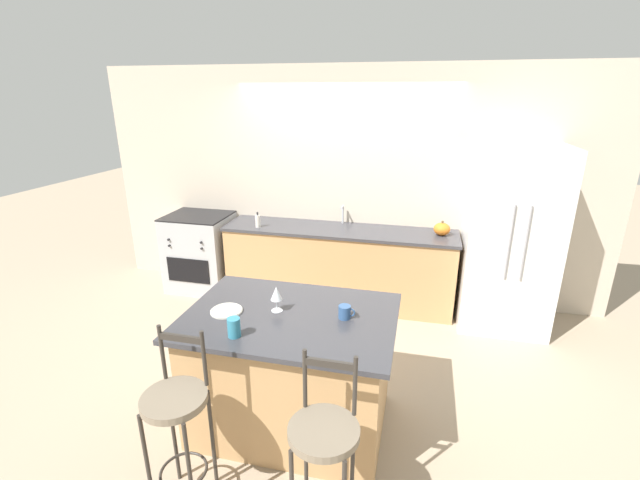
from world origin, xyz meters
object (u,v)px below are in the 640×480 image
Objects in this scene: bar_stool_far at (324,450)px; pumpkin_decoration at (442,229)px; wine_glass at (276,294)px; soap_bottle at (258,221)px; oven_range at (201,252)px; tumbler_cup at (234,327)px; refrigerator at (509,239)px; coffee_mug at (345,312)px; bar_stool_near at (177,417)px; dinner_plate at (226,311)px.

pumpkin_decoration is at bearing 77.70° from bar_stool_far.
soap_bottle is at bearing 115.11° from wine_glass.
tumbler_cup reaches higher than oven_range.
soap_bottle is (-2.74, -0.08, 0.03)m from refrigerator.
coffee_mug is at bearing 1.31° from wine_glass.
refrigerator is 3.62m from oven_range.
soap_bottle reaches higher than tumbler_cup.
wine_glass is at bearing 68.20° from bar_stool_near.
dinner_plate is at bearing 139.33° from bar_stool_far.
coffee_mug is (0.82, 0.84, 0.34)m from bar_stool_near.
oven_range is (-3.59, 0.06, -0.48)m from refrigerator.
wine_glass is 0.50m from coffee_mug.
oven_range is at bearing 128.36° from bar_stool_far.
tumbler_cup is 2.37m from soap_bottle.
refrigerator reaches higher than bar_stool_far.
bar_stool_far is 1.10m from wine_glass.
pumpkin_decoration is (0.70, 2.06, 0.01)m from coffee_mug.
pumpkin_decoration is (1.34, 2.46, -0.00)m from tumbler_cup.
oven_range is at bearing 170.84° from soap_bottle.
bar_stool_near is at bearing -111.80° from wine_glass.
bar_stool_far is at bearing -34.43° from tumbler_cup.
refrigerator is 1.99× the size of oven_range.
wine_glass reaches higher than tumbler_cup.
bar_stool_near is at bearing -111.81° from tumbler_cup.
dinner_plate is 2.05m from soap_bottle.
bar_stool_far is 6.43× the size of pumpkin_decoration.
dinner_plate is 0.38m from wine_glass.
refrigerator is 3.55m from bar_stool_near.
oven_range is at bearing 130.67° from wine_glass.
soap_bottle is at bearing 107.82° from tumbler_cup.
bar_stool_far is at bearing -114.94° from refrigerator.
pumpkin_decoration is at bearing 5.46° from soap_bottle.
tumbler_cup is 2.80m from pumpkin_decoration.
oven_range is at bearing 137.94° from coffee_mug.
oven_range is 3.17m from bar_stool_near.
pumpkin_decoration is at bearing 54.87° from dinner_plate.
tumbler_cup is (-2.01, -2.34, 0.03)m from refrigerator.
bar_stool_near is 2.78m from soap_bottle.
bar_stool_near is 1.22m from coffee_mug.
dinner_plate is (-2.20, -2.06, -0.03)m from refrigerator.
bar_stool_far is 6.32× the size of soap_bottle.
pumpkin_decoration is at bearing 170.25° from refrigerator.
wine_glass is at bearing 16.05° from dinner_plate.
soap_bottle is at bearing 101.50° from bar_stool_near.
oven_range is 7.56× the size of tumbler_cup.
pumpkin_decoration is (1.53, 2.17, 0.05)m from dinner_plate.
pumpkin_decoration is (1.51, 2.90, 0.35)m from bar_stool_near.
refrigerator is at bearing 49.35° from tumbler_cup.
refrigerator reaches higher than coffee_mug.
bar_stool_near reaches higher than pumpkin_decoration.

